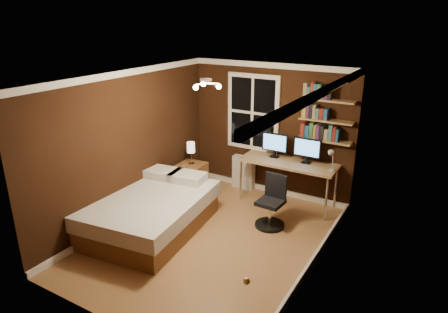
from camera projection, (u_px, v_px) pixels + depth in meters
The scene contains 24 objects.
floor at pixel (212, 239), 6.23m from camera, with size 4.20×4.20×0.00m, color olive.
wall_back at pixel (270, 130), 7.51m from camera, with size 3.20×0.04×2.50m, color black.
wall_left at pixel (129, 146), 6.57m from camera, with size 0.04×4.20×2.50m, color black.
wall_right at pixel (318, 186), 5.05m from camera, with size 0.04×4.20×2.50m, color black.
ceiling at pixel (210, 77), 5.39m from camera, with size 3.20×4.20×0.02m, color white.
window at pixel (253, 113), 7.55m from camera, with size 1.06×0.06×1.46m, color white.
door at pixel (265, 264), 3.87m from camera, with size 0.03×0.82×2.05m, color black, non-canonical shape.
door_knob at pixel (247, 281), 3.65m from camera, with size 0.06×0.06×0.06m, color gold.
ceiling_fixture at pixel (206, 86), 5.34m from camera, with size 0.44×0.44×0.18m, color beige, non-canonical shape.
bookshelf_lower at pixel (324, 140), 6.90m from camera, with size 0.92×0.22×0.03m, color #9A7A4A.
books_row_lower at pixel (325, 133), 6.86m from camera, with size 0.60×0.16×0.23m, color maroon, non-canonical shape.
bookshelf_middle at pixel (326, 121), 6.78m from camera, with size 0.92×0.22×0.03m, color #9A7A4A.
books_row_middle at pixel (327, 113), 6.74m from camera, with size 0.42×0.16×0.23m, color navy, non-canonical shape.
bookshelf_upper at pixel (328, 100), 6.67m from camera, with size 0.92×0.22×0.03m, color #9A7A4A.
books_row_upper at pixel (329, 92), 6.62m from camera, with size 0.48×0.16×0.23m, color #2A6236, non-canonical shape.
bed at pixel (152, 211), 6.43m from camera, with size 1.77×2.29×0.72m.
nightstand at pixel (192, 178), 7.73m from camera, with size 0.48×0.48×0.60m, color brown.
bedside_lamp at pixel (191, 153), 7.56m from camera, with size 0.15×0.15×0.43m, color silver, non-canonical shape.
radiator at pixel (243, 172), 7.96m from camera, with size 0.44×0.15×0.66m, color silver.
desk at pixel (288, 165), 7.14m from camera, with size 1.73×0.65×0.82m.
monitor_left at pixel (275, 145), 7.27m from camera, with size 0.49×0.12×0.46m, color black, non-canonical shape.
monitor_right at pixel (307, 151), 6.98m from camera, with size 0.49×0.12×0.46m, color black, non-canonical shape.
desk_lamp at pixel (332, 160), 6.57m from camera, with size 0.14×0.32×0.44m, color silver, non-canonical shape.
office_chair at pixel (271, 208), 6.52m from camera, with size 0.48×0.48×0.88m.
Camera 1 is at (2.92, -4.59, 3.31)m, focal length 32.00 mm.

